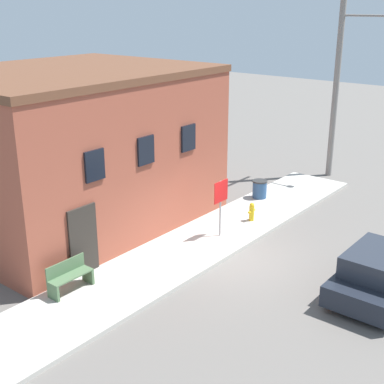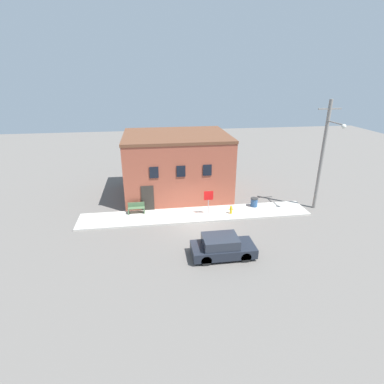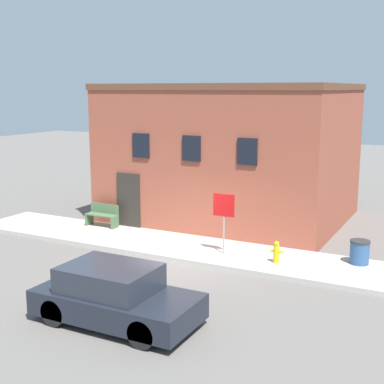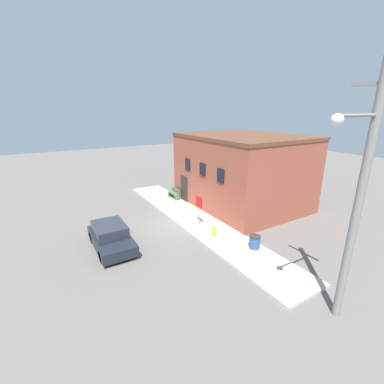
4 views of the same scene
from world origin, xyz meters
The scene contains 8 objects.
ground_plane centered at (0.00, 0.00, 0.00)m, with size 80.00×80.00×0.00m, color #66605B.
sidewalk centered at (0.00, 1.33, 0.07)m, with size 17.99×2.65×0.13m.
brick_building centered at (-0.99, 6.29, 2.77)m, with size 9.11×7.41×5.53m.
fire_hydrant centered at (2.76, 1.00, 0.47)m, with size 0.39×0.18×0.68m.
stop_sign centered at (0.95, 1.10, 1.51)m, with size 0.73×0.06×1.96m.
bench centered at (-4.61, 2.17, 0.54)m, with size 1.29×0.44×0.85m.
trash_bin centered at (5.02, 2.07, 0.50)m, with size 0.60×0.60×0.73m.
parked_car centered at (0.71, -4.48, 0.64)m, with size 3.84×1.81×1.35m.
Camera 3 is at (7.63, -14.00, 5.33)m, focal length 50.00 mm.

